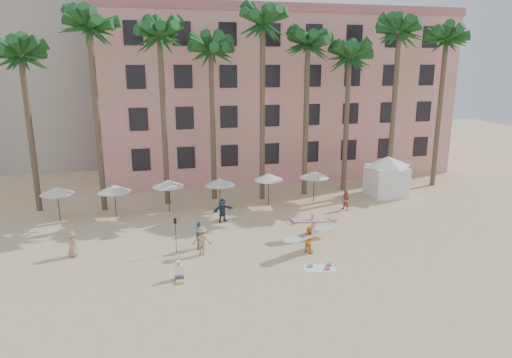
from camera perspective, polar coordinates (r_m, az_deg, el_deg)
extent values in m
plane|color=#D1B789|center=(25.64, 2.37, -12.02)|extent=(120.00, 120.00, 0.00)
cube|color=#E3938A|center=(50.02, 1.98, 10.44)|extent=(35.00, 14.00, 16.00)
cylinder|color=brown|center=(38.91, -26.34, 4.90)|extent=(0.44, 0.44, 12.00)
cylinder|color=brown|center=(37.00, -19.23, 6.74)|extent=(0.44, 0.44, 14.00)
cylinder|color=brown|center=(37.38, -11.44, 6.93)|extent=(0.44, 0.44, 13.50)
cylinder|color=brown|center=(38.30, -5.42, 6.57)|extent=(0.44, 0.44, 12.50)
cylinder|color=brown|center=(37.99, 0.81, 8.08)|extent=(0.44, 0.44, 14.50)
cylinder|color=brown|center=(39.73, 6.26, 7.19)|extent=(0.44, 0.44, 13.00)
cylinder|color=brown|center=(41.76, 11.21, 6.65)|extent=(0.44, 0.44, 12.00)
cylinder|color=brown|center=(42.61, 16.78, 7.82)|extent=(0.44, 0.44, 14.00)
cylinder|color=brown|center=(45.76, 21.91, 7.50)|extent=(0.44, 0.44, 13.50)
cylinder|color=#332B23|center=(36.61, -23.44, -2.95)|extent=(0.07, 0.07, 2.50)
cone|color=beige|center=(36.32, -23.61, -1.29)|extent=(2.50, 2.50, 0.55)
cylinder|color=#332B23|center=(36.03, -17.19, -2.74)|extent=(0.07, 0.07, 2.40)
cone|color=beige|center=(35.75, -17.31, -1.13)|extent=(2.50, 2.50, 0.55)
cylinder|color=#332B23|center=(36.14, -10.85, -2.21)|extent=(0.07, 0.07, 2.50)
cone|color=beige|center=(35.85, -10.93, -0.53)|extent=(2.50, 2.50, 0.55)
cylinder|color=#332B23|center=(36.44, -4.54, -1.94)|extent=(0.07, 0.07, 2.40)
cone|color=beige|center=(36.16, -4.58, -0.34)|extent=(2.50, 2.50, 0.55)
cylinder|color=#332B23|center=(37.13, 1.58, -1.43)|extent=(0.07, 0.07, 2.60)
cone|color=beige|center=(36.83, 1.59, 0.29)|extent=(2.50, 2.50, 0.55)
cylinder|color=#332B23|center=(38.53, 7.25, -1.03)|extent=(0.07, 0.07, 2.50)
cone|color=beige|center=(38.26, 7.31, 0.56)|extent=(2.50, 2.50, 0.55)
cube|color=white|center=(41.74, 15.97, -0.21)|extent=(3.09, 3.09, 2.60)
cone|color=white|center=(41.35, 16.13, 2.13)|extent=(4.63, 4.63, 0.90)
cube|color=white|center=(26.73, 7.95, -10.98)|extent=(1.96, 1.33, 0.02)
cube|color=teal|center=(26.80, 6.80, -10.73)|extent=(0.34, 0.30, 0.10)
cube|color=#E03E79|center=(26.59, 8.89, -10.99)|extent=(0.32, 0.27, 0.12)
cube|color=#5B3E96|center=(27.08, 9.11, -10.56)|extent=(0.31, 0.34, 0.08)
imported|color=tan|center=(30.85, 7.15, -5.75)|extent=(0.68, 0.74, 1.69)
cube|color=tan|center=(30.74, 7.17, -5.16)|extent=(3.06, 0.93, 0.36)
imported|color=orange|center=(28.45, 6.61, -7.52)|extent=(0.92, 1.01, 1.67)
cube|color=silver|center=(28.33, 6.63, -6.89)|extent=(3.26, 2.01, 0.33)
imported|color=tan|center=(29.83, -21.99, -7.53)|extent=(0.90, 0.93, 1.61)
imported|color=teal|center=(28.98, -7.15, -7.00)|extent=(0.77, 1.13, 1.79)
imported|color=#2D3850|center=(33.60, -4.22, -3.92)|extent=(1.72, 1.02, 1.76)
imported|color=#A15843|center=(36.80, 11.17, -2.65)|extent=(0.94, 0.99, 1.61)
imported|color=#A28356|center=(28.13, -6.81, -7.65)|extent=(1.25, 0.84, 1.79)
cylinder|color=black|center=(28.60, -9.99, -7.06)|extent=(0.04, 0.04, 2.10)
cube|color=black|center=(28.26, -10.08, -5.18)|extent=(0.18, 0.03, 0.35)
cube|color=#3F3F4C|center=(25.54, -9.56, -12.03)|extent=(0.46, 0.43, 0.25)
cube|color=tan|center=(25.24, -9.49, -12.51)|extent=(0.41, 0.46, 0.12)
cube|color=white|center=(25.41, -9.60, -11.18)|extent=(0.45, 0.27, 0.57)
sphere|color=tan|center=(25.24, -9.64, -10.34)|extent=(0.25, 0.25, 0.25)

